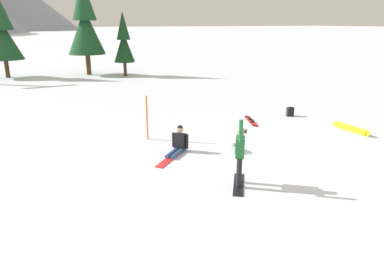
{
  "coord_description": "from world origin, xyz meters",
  "views": [
    {
      "loc": [
        -8.26,
        -7.98,
        4.4
      ],
      "look_at": [
        -3.12,
        2.2,
        1.0
      ],
      "focal_mm": 33.12,
      "sensor_mm": 36.0,
      "label": 1
    }
  ],
  "objects": [
    {
      "name": "snowboarder_midground",
      "position": [
        -3.41,
        2.71,
        0.33
      ],
      "size": [
        1.59,
        1.46,
        0.96
      ],
      "color": "#335184",
      "rests_on": "ground_plane"
    },
    {
      "name": "snowboarder_foreground",
      "position": [
        -2.96,
        -0.42,
        0.93
      ],
      "size": [
        1.07,
        1.35,
        1.97
      ],
      "color": "black",
      "rests_on": "ground_plane"
    },
    {
      "name": "ground_plane",
      "position": [
        0.0,
        0.0,
        0.0
      ],
      "size": [
        800.0,
        800.0,
        0.0
      ],
      "primitive_type": "plane",
      "color": "silver"
    },
    {
      "name": "pine_tree_broad",
      "position": [
        -8.68,
        25.27,
        3.68
      ],
      "size": [
        2.96,
        2.96,
        6.74
      ],
      "color": "#472D19",
      "rests_on": "ground_plane"
    },
    {
      "name": "pine_tree_slender",
      "position": [
        0.39,
        21.92,
        2.9
      ],
      "size": [
        1.75,
        1.75,
        5.32
      ],
      "color": "#472D19",
      "rests_on": "ground_plane"
    },
    {
      "name": "backpack_grey",
      "position": [
        -1.5,
        1.85,
        0.13
      ],
      "size": [
        0.43,
        0.55,
        0.28
      ],
      "color": "gray",
      "rests_on": "ground_plane"
    },
    {
      "name": "loose_snowboard_near_left",
      "position": [
        1.34,
        4.95,
        0.02
      ],
      "size": [
        0.95,
        1.85,
        0.09
      ],
      "color": "red",
      "rests_on": "ground_plane"
    },
    {
      "name": "loose_snowboard_near_right",
      "position": [
        4.14,
        1.73,
        0.13
      ],
      "size": [
        0.13,
        1.82,
        0.27
      ],
      "color": "yellow",
      "rests_on": "ground_plane"
    },
    {
      "name": "backpack_black",
      "position": [
        3.61,
        4.87,
        0.21
      ],
      "size": [
        0.36,
        0.32,
        0.47
      ],
      "color": "black",
      "rests_on": "ground_plane"
    },
    {
      "name": "pine_tree_young",
      "position": [
        -2.28,
        24.03,
        4.39
      ],
      "size": [
        3.11,
        3.11,
        8.05
      ],
      "color": "#472D19",
      "rests_on": "ground_plane"
    },
    {
      "name": "trail_marker_pole",
      "position": [
        -3.86,
        4.6,
        0.87
      ],
      "size": [
        0.06,
        0.06,
        1.74
      ],
      "primitive_type": "cylinder",
      "color": "orange",
      "rests_on": "ground_plane"
    }
  ]
}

